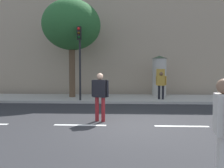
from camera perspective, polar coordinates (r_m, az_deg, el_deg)
ground_plane at (r=7.31m, az=4.94°, el=-11.14°), size 80.00×80.00×0.00m
sidewalk_curb at (r=14.19m, az=3.79°, el=-3.90°), size 36.00×4.00×0.15m
lane_markings at (r=7.31m, az=4.94°, el=-11.11°), size 25.80×0.16×0.01m
building_backdrop at (r=19.37m, az=3.53°, el=12.87°), size 36.00×5.00×10.19m
traffic_light at (r=12.63m, az=-8.73°, el=8.70°), size 0.24×0.45×4.30m
poster_column at (r=15.18m, az=12.61°, el=2.20°), size 1.05×1.05×2.83m
street_tree at (r=14.89m, az=-10.82°, el=15.18°), size 3.87×3.87×6.46m
pedestrian_with_backpack at (r=3.66m, az=27.82°, el=-9.75°), size 0.34×0.59×1.71m
pedestrian_in_light_jacket at (r=7.78m, az=-3.19°, el=-2.25°), size 0.65×0.48×1.77m
pedestrian_tallest at (r=13.37m, az=13.09°, el=0.21°), size 0.62×0.38×1.69m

